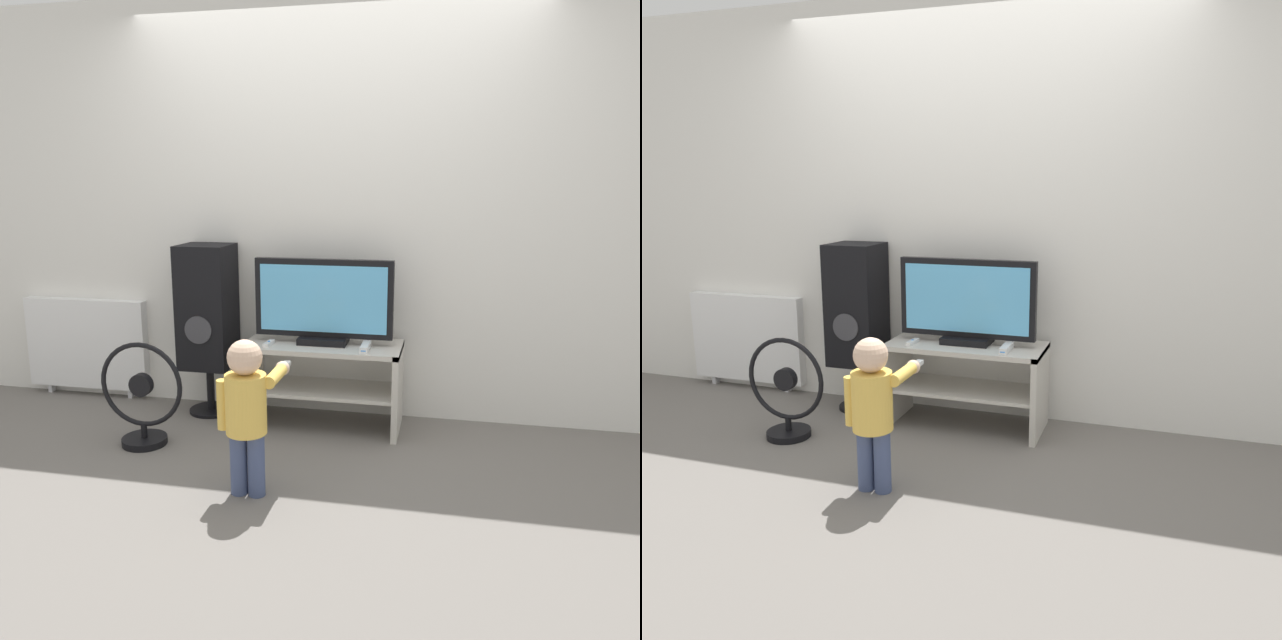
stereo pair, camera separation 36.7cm
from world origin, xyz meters
TOP-DOWN VIEW (x-y plane):
  - ground_plane at (0.00, 0.00)m, footprint 16.00×16.00m
  - wall_back at (0.00, 0.50)m, footprint 10.00×0.06m
  - tv_stand at (0.00, 0.21)m, footprint 0.96×0.42m
  - television at (0.00, 0.23)m, footprint 0.84×0.20m
  - game_console at (0.27, 0.12)m, footprint 0.04×0.20m
  - remote_primary at (-0.31, 0.11)m, footprint 0.04×0.13m
  - child at (-0.17, -0.72)m, footprint 0.29×0.45m
  - speaker_tower at (-0.77, 0.29)m, footprint 0.32×0.33m
  - floor_fan at (-0.95, -0.28)m, footprint 0.50×0.26m
  - radiator at (-1.74, 0.43)m, footprint 0.90×0.08m

SIDE VIEW (x-z plane):
  - ground_plane at x=0.00m, z-range 0.00..0.00m
  - floor_fan at x=-0.95m, z-range -0.03..0.57m
  - tv_stand at x=0.00m, z-range 0.08..0.60m
  - radiator at x=-1.74m, z-range 0.03..0.72m
  - child at x=-0.17m, z-range 0.07..0.84m
  - remote_primary at x=-0.31m, z-range 0.52..0.55m
  - game_console at x=0.27m, z-range 0.53..0.56m
  - speaker_tower at x=-0.77m, z-range 0.14..1.24m
  - television at x=0.00m, z-range 0.52..1.03m
  - wall_back at x=0.00m, z-range 0.00..2.60m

